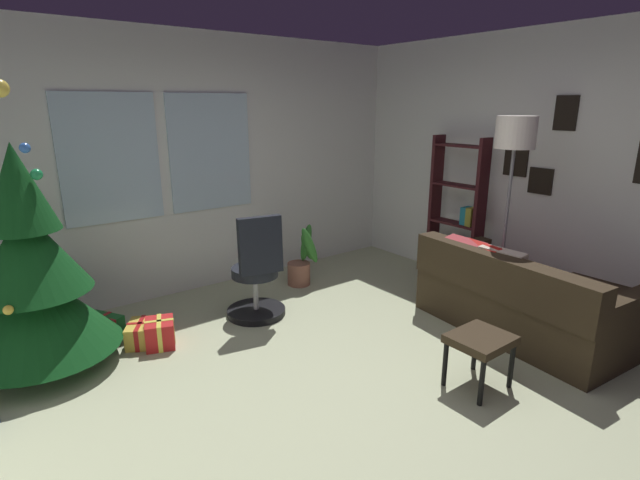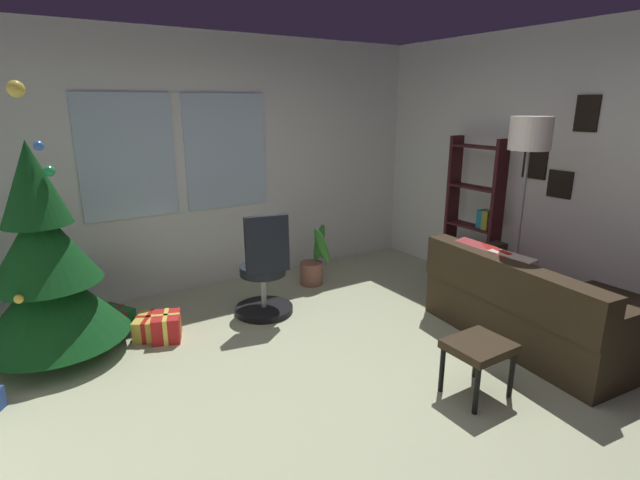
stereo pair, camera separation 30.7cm
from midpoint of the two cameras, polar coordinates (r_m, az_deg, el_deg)
ground_plane at (r=3.61m, az=2.22°, el=-18.01°), size 5.04×5.09×0.10m
wall_back_with_windows at (r=5.29m, az=-16.18°, el=8.58°), size 5.04×0.12×2.68m
wall_right_with_frames at (r=5.09m, az=25.55°, el=7.33°), size 0.12×5.09×2.68m
couch at (r=4.62m, az=23.12°, el=-6.81°), size 1.70×1.90×0.79m
footstool at (r=3.58m, az=16.24°, el=-11.84°), size 0.42×0.36×0.40m
holiday_tree at (r=4.20m, az=-32.88°, el=-3.95°), size 1.13×1.13×2.13m
gift_box_red at (r=4.35m, az=-20.52°, el=-10.41°), size 0.31×0.33×0.23m
gift_box_green at (r=4.75m, az=-26.46°, el=-9.24°), size 0.38×0.41×0.17m
gift_box_gold at (r=4.45m, az=-22.51°, el=-10.29°), size 0.33×0.37×0.19m
office_chair at (r=4.54m, az=-9.47°, el=-4.61°), size 0.56×0.56×1.01m
bookshelf at (r=5.50m, az=14.43°, el=2.25°), size 0.18×0.64×1.63m
floor_lamp at (r=4.56m, az=20.37°, el=10.17°), size 0.35×0.35×1.87m
potted_plant at (r=5.36m, az=-3.74°, el=-2.62°), size 0.36×0.33×0.70m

